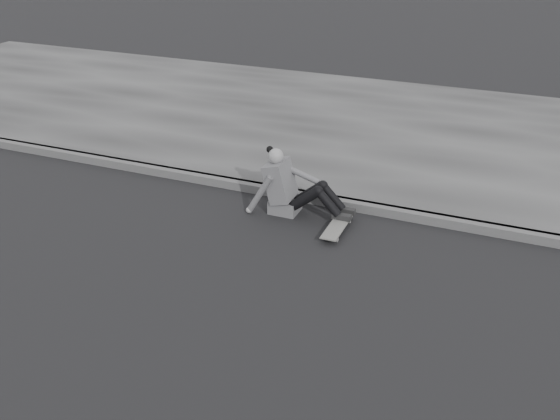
{
  "coord_description": "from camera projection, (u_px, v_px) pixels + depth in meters",
  "views": [
    {
      "loc": [
        1.5,
        -4.59,
        3.72
      ],
      "look_at": [
        -0.92,
        1.27,
        0.5
      ],
      "focal_mm": 40.0,
      "sensor_mm": 36.0,
      "label": 1
    }
  ],
  "objects": [
    {
      "name": "sidewalk",
      "position": [
        427.0,
        136.0,
        10.57
      ],
      "size": [
        24.0,
        6.0,
        0.12
      ],
      "primitive_type": "cube",
      "color": "#3D3D3D",
      "rests_on": "ground"
    },
    {
      "name": "seated_woman",
      "position": [
        290.0,
        187.0,
        8.0
      ],
      "size": [
        1.38,
        0.46,
        0.88
      ],
      "color": "#59595C",
      "rests_on": "ground"
    },
    {
      "name": "skateboard",
      "position": [
        338.0,
        226.0,
        7.68
      ],
      "size": [
        0.2,
        0.78,
        0.09
      ],
      "color": "gray",
      "rests_on": "ground"
    },
    {
      "name": "ground",
      "position": [
        318.0,
        328.0,
        5.98
      ],
      "size": [
        80.0,
        80.0,
        0.0
      ],
      "primitive_type": "plane",
      "color": "black",
      "rests_on": "ground"
    },
    {
      "name": "curb",
      "position": [
        384.0,
        210.0,
        8.08
      ],
      "size": [
        24.0,
        0.16,
        0.12
      ],
      "primitive_type": "cube",
      "color": "#515151",
      "rests_on": "ground"
    }
  ]
}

